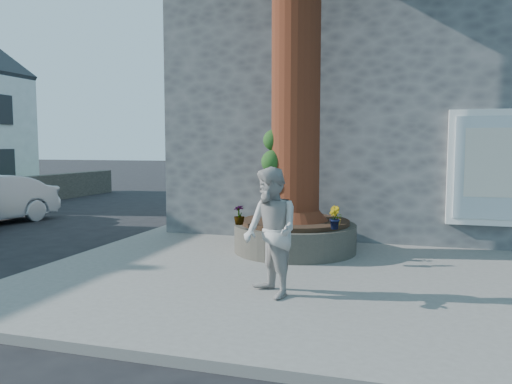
# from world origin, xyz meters

# --- Properties ---
(ground) EXTENTS (120.00, 120.00, 0.00)m
(ground) POSITION_xyz_m (0.00, 0.00, 0.00)
(ground) COLOR black
(ground) RESTS_ON ground
(pavement) EXTENTS (9.00, 8.00, 0.12)m
(pavement) POSITION_xyz_m (1.50, 1.00, 0.06)
(pavement) COLOR slate
(pavement) RESTS_ON ground
(yellow_line) EXTENTS (0.10, 30.00, 0.01)m
(yellow_line) POSITION_xyz_m (-3.05, 1.00, 0.00)
(yellow_line) COLOR yellow
(yellow_line) RESTS_ON ground
(stone_shop) EXTENTS (10.30, 8.30, 6.30)m
(stone_shop) POSITION_xyz_m (2.50, 7.20, 3.16)
(stone_shop) COLOR #45484A
(stone_shop) RESTS_ON ground
(planter) EXTENTS (2.30, 2.30, 0.60)m
(planter) POSITION_xyz_m (0.80, 2.00, 0.41)
(planter) COLOR black
(planter) RESTS_ON pavement
(man) EXTENTS (0.69, 0.46, 1.86)m
(man) POSITION_xyz_m (0.84, 3.50, 1.05)
(man) COLOR #141639
(man) RESTS_ON pavement
(woman) EXTENTS (1.05, 1.05, 1.72)m
(woman) POSITION_xyz_m (1.10, -0.89, 0.98)
(woman) COLOR #A4A19D
(woman) RESTS_ON pavement
(shopping_bag) EXTENTS (0.22, 0.16, 0.28)m
(shopping_bag) POSITION_xyz_m (1.07, 3.42, 0.26)
(shopping_bag) COLOR white
(shopping_bag) RESTS_ON pavement
(plant_a) EXTENTS (0.25, 0.26, 0.41)m
(plant_a) POSITION_xyz_m (0.18, 2.85, 0.92)
(plant_a) COLOR gray
(plant_a) RESTS_ON planter
(plant_b) EXTENTS (0.29, 0.30, 0.39)m
(plant_b) POSITION_xyz_m (1.65, 1.15, 0.92)
(plant_b) COLOR gray
(plant_b) RESTS_ON planter
(plant_c) EXTENTS (0.28, 0.28, 0.35)m
(plant_c) POSITION_xyz_m (-0.03, 1.15, 0.89)
(plant_c) COLOR gray
(plant_c) RESTS_ON planter
(plant_d) EXTENTS (0.24, 0.26, 0.26)m
(plant_d) POSITION_xyz_m (1.65, 1.54, 0.85)
(plant_d) COLOR gray
(plant_d) RESTS_ON planter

